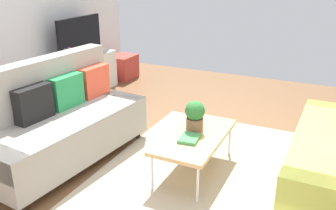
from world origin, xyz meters
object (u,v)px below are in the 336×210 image
at_px(coffee_table, 195,137).
at_px(storage_trunk, 123,67).
at_px(tv, 80,38).
at_px(potted_plant, 195,115).
at_px(bottle_0, 65,56).
at_px(couch_beige, 59,121).
at_px(tv_console, 82,76).
at_px(table_book_0, 189,138).
at_px(bottle_1, 69,54).
at_px(vase_0, 53,60).

relative_size(coffee_table, storage_trunk, 2.12).
distance_m(coffee_table, tv, 2.99).
relative_size(potted_plant, bottle_0, 1.46).
distance_m(tv, bottle_0, 0.45).
relative_size(couch_beige, storage_trunk, 3.80).
relative_size(tv_console, storage_trunk, 2.69).
relative_size(table_book_0, bottle_0, 1.08).
distance_m(tv, bottle_1, 0.37).
bearing_deg(tv_console, potted_plant, -118.51).
xyz_separation_m(coffee_table, bottle_1, (1.15, 2.53, 0.36)).
xyz_separation_m(potted_plant, bottle_0, (0.97, 2.49, 0.16)).
bearing_deg(potted_plant, couch_beige, 108.97).
distance_m(tv_console, bottle_1, 0.54).
bearing_deg(tv_console, couch_beige, -148.14).
distance_m(coffee_table, vase_0, 2.78).
relative_size(coffee_table, bottle_1, 4.87).
bearing_deg(bottle_0, tv_console, 5.67).
bearing_deg(couch_beige, vase_0, -130.78).
relative_size(tv, storage_trunk, 1.92).
relative_size(couch_beige, coffee_table, 1.80).
height_order(couch_beige, coffee_table, couch_beige).
bearing_deg(couch_beige, storage_trunk, -154.61).
distance_m(couch_beige, tv, 2.22).
bearing_deg(bottle_1, couch_beige, -144.17).
distance_m(couch_beige, coffee_table, 1.47).
bearing_deg(table_book_0, storage_trunk, 42.38).
relative_size(couch_beige, potted_plant, 6.10).
xyz_separation_m(couch_beige, storage_trunk, (2.95, 1.05, -0.23)).
bearing_deg(vase_0, storage_trunk, -5.10).
bearing_deg(table_book_0, vase_0, 68.71).
xyz_separation_m(storage_trunk, bottle_1, (-1.41, 0.06, 0.53)).
bearing_deg(vase_0, bottle_1, -18.58).
bearing_deg(vase_0, table_book_0, -111.29).
xyz_separation_m(tv, bottle_0, (-0.40, -0.02, -0.20)).
xyz_separation_m(tv_console, table_book_0, (-1.60, -2.56, 0.12)).
height_order(couch_beige, bottle_1, couch_beige).
relative_size(tv, table_book_0, 4.17).
bearing_deg(potted_plant, tv, 61.30).
bearing_deg(bottle_1, vase_0, 161.42).
height_order(couch_beige, storage_trunk, couch_beige).
distance_m(coffee_table, tv_console, 2.96).
height_order(couch_beige, tv_console, couch_beige).
relative_size(storage_trunk, bottle_1, 2.30).
bearing_deg(bottle_0, bottle_1, 0.00).
bearing_deg(table_book_0, potted_plant, 8.85).
height_order(tv_console, bottle_0, bottle_0).
distance_m(tv_console, tv, 0.63).
relative_size(potted_plant, bottle_1, 1.43).
height_order(tv, vase_0, tv).
bearing_deg(storage_trunk, bottle_0, 177.71).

